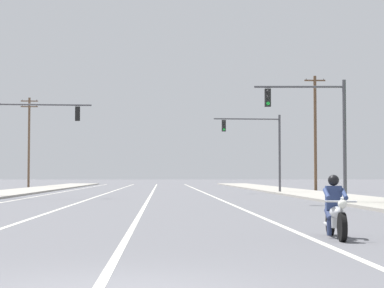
% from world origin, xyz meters
% --- Properties ---
extents(lane_stripe_center, '(0.16, 100.00, 0.01)m').
position_xyz_m(lane_stripe_center, '(-0.26, 45.00, 0.00)').
color(lane_stripe_center, beige).
rests_on(lane_stripe_center, ground).
extents(lane_stripe_left, '(0.16, 100.00, 0.01)m').
position_xyz_m(lane_stripe_left, '(-3.79, 45.00, 0.00)').
color(lane_stripe_left, beige).
rests_on(lane_stripe_left, ground).
extents(lane_stripe_right, '(0.16, 100.00, 0.01)m').
position_xyz_m(lane_stripe_right, '(3.97, 45.00, 0.00)').
color(lane_stripe_right, beige).
rests_on(lane_stripe_right, ground).
extents(lane_stripe_far_left, '(0.16, 100.00, 0.01)m').
position_xyz_m(lane_stripe_far_left, '(-7.84, 45.00, 0.00)').
color(lane_stripe_far_left, beige).
rests_on(lane_stripe_far_left, ground).
extents(sidewalk_kerb_right, '(4.40, 110.00, 0.14)m').
position_xyz_m(sidewalk_kerb_right, '(11.26, 40.00, 0.07)').
color(sidewalk_kerb_right, '#9E998E').
rests_on(sidewalk_kerb_right, ground).
extents(motorcycle_with_rider, '(0.70, 2.19, 1.46)m').
position_xyz_m(motorcycle_with_rider, '(4.55, 7.02, 0.59)').
color(motorcycle_with_rider, black).
rests_on(motorcycle_with_rider, ground).
extents(traffic_signal_near_right, '(4.58, 0.38, 6.20)m').
position_xyz_m(traffic_signal_near_right, '(8.34, 24.71, 4.08)').
color(traffic_signal_near_right, '#47474C').
rests_on(traffic_signal_near_right, ground).
extents(traffic_signal_near_left, '(5.86, 0.63, 6.20)m').
position_xyz_m(traffic_signal_near_left, '(-7.96, 33.93, 4.16)').
color(traffic_signal_near_left, '#47474C').
rests_on(traffic_signal_near_left, ground).
extents(traffic_signal_mid_right, '(5.33, 0.60, 6.20)m').
position_xyz_m(traffic_signal_mid_right, '(8.30, 44.22, 4.13)').
color(traffic_signal_mid_right, '#47474C').
rests_on(traffic_signal_mid_right, ground).
extents(utility_pole_right_far, '(1.84, 0.26, 10.17)m').
position_xyz_m(utility_pole_right_far, '(14.01, 50.03, 5.27)').
color(utility_pole_right_far, brown).
rests_on(utility_pole_right_far, ground).
extents(utility_pole_left_far, '(1.99, 0.26, 10.45)m').
position_xyz_m(utility_pole_left_far, '(-14.95, 70.50, 5.58)').
color(utility_pole_left_far, brown).
rests_on(utility_pole_left_far, ground).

